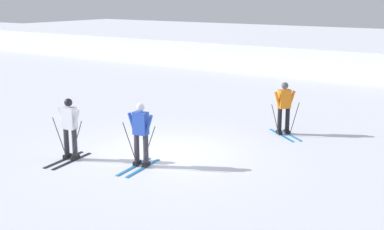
{
  "coord_description": "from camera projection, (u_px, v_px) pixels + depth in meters",
  "views": [
    {
      "loc": [
        8.55,
        -11.07,
        4.42
      ],
      "look_at": [
        0.08,
        1.23,
        0.9
      ],
      "focal_mm": 47.78,
      "sensor_mm": 36.0,
      "label": 1
    }
  ],
  "objects": [
    {
      "name": "ground_plane",
      "position": [
        165.0,
        153.0,
        14.61
      ],
      "size": [
        120.0,
        120.0,
        0.0
      ],
      "primitive_type": "plane",
      "color": "white"
    },
    {
      "name": "far_snow_ridge",
      "position": [
        366.0,
        59.0,
        29.99
      ],
      "size": [
        80.0,
        7.68,
        1.52
      ],
      "primitive_type": "cube",
      "color": "white",
      "rests_on": "ground"
    },
    {
      "name": "skier_orange",
      "position": [
        284.0,
        107.0,
        16.4
      ],
      "size": [
        1.49,
        1.28,
        1.71
      ],
      "color": "#237AC6",
      "rests_on": "ground"
    },
    {
      "name": "skier_white",
      "position": [
        69.0,
        127.0,
        13.87
      ],
      "size": [
        0.99,
        1.64,
        1.71
      ],
      "color": "black",
      "rests_on": "ground"
    },
    {
      "name": "skier_blue",
      "position": [
        141.0,
        133.0,
        13.3
      ],
      "size": [
        1.0,
        1.64,
        1.71
      ],
      "color": "#237AC6",
      "rests_on": "ground"
    }
  ]
}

